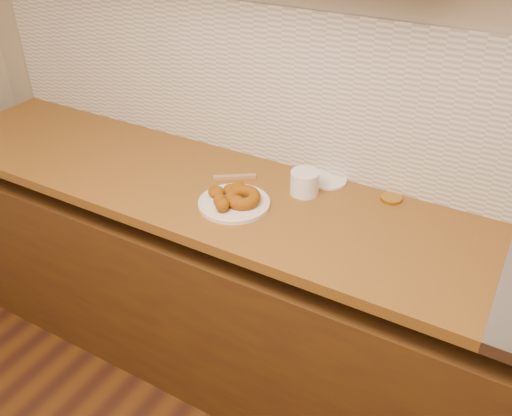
{
  "coord_description": "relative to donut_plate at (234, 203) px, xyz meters",
  "views": [
    {
      "loc": [
        0.49,
        0.26,
        1.92
      ],
      "look_at": [
        -0.28,
        1.6,
        0.93
      ],
      "focal_mm": 38.0,
      "sensor_mm": 36.0,
      "label": 1
    }
  ],
  "objects": [
    {
      "name": "brass_jar_lid",
      "position": [
        0.47,
        0.3,
        -0.0
      ],
      "size": [
        0.09,
        0.09,
        0.01
      ],
      "primitive_type": "cylinder",
      "rotation": [
        0.0,
        0.0,
        -0.3
      ],
      "color": "#BA892C",
      "rests_on": "butcher_block"
    },
    {
      "name": "ring_donut",
      "position": [
        0.03,
        0.01,
        0.03
      ],
      "size": [
        0.13,
        0.14,
        0.06
      ],
      "primitive_type": "torus",
      "rotation": [
        0.1,
        0.0,
        0.06
      ],
      "color": "#8E4B00",
      "rests_on": "donut_plate"
    },
    {
      "name": "fried_dough_chunks",
      "position": [
        -0.02,
        -0.01,
        0.03
      ],
      "size": [
        0.18,
        0.19,
        0.05
      ],
      "color": "#8E4B00",
      "rests_on": "donut_plate"
    },
    {
      "name": "butcher_block",
      "position": [
        -0.27,
        0.07,
        -0.03
      ],
      "size": [
        2.3,
        0.62,
        0.04
      ],
      "primitive_type": "cube",
      "color": "#8B5E1E",
      "rests_on": "base_cabinet"
    },
    {
      "name": "donut_plate",
      "position": [
        0.0,
        0.0,
        0.0
      ],
      "size": [
        0.25,
        0.25,
        0.01
      ],
      "primitive_type": "cylinder",
      "color": "silver",
      "rests_on": "butcher_block"
    },
    {
      "name": "plastic_tub",
      "position": [
        0.18,
        0.2,
        0.04
      ],
      "size": [
        0.12,
        0.12,
        0.09
      ],
      "primitive_type": "cylinder",
      "rotation": [
        0.0,
        0.0,
        0.15
      ],
      "color": "white",
      "rests_on": "butcher_block"
    },
    {
      "name": "wooden_utensil",
      "position": [
        -0.1,
        0.16,
        -0.0
      ],
      "size": [
        0.14,
        0.11,
        0.01
      ],
      "primitive_type": "cube",
      "rotation": [
        0.0,
        0.0,
        0.61
      ],
      "color": "#A57A4F",
      "rests_on": "butcher_block"
    },
    {
      "name": "base_cabinet",
      "position": [
        0.38,
        0.07,
        -0.52
      ],
      "size": [
        3.6,
        0.6,
        0.77
      ],
      "primitive_type": "cube",
      "color": "#51320F",
      "rests_on": "floor"
    },
    {
      "name": "tub_lid",
      "position": [
        0.22,
        0.32,
        -0.0
      ],
      "size": [
        0.17,
        0.17,
        0.01
      ],
      "primitive_type": "cylinder",
      "rotation": [
        0.0,
        0.0,
        -0.22
      ],
      "color": "white",
      "rests_on": "butcher_block"
    },
    {
      "name": "wall_back",
      "position": [
        0.38,
        0.38,
        0.44
      ],
      "size": [
        4.0,
        0.02,
        2.7
      ],
      "primitive_type": "cube",
      "color": "tan",
      "rests_on": "ground"
    },
    {
      "name": "backsplash",
      "position": [
        0.38,
        0.37,
        0.29
      ],
      "size": [
        3.6,
        0.02,
        0.6
      ],
      "primitive_type": "cube",
      "color": "silver",
      "rests_on": "wall_back"
    }
  ]
}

